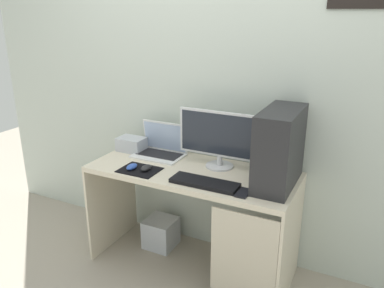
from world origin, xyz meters
name	(u,v)px	position (x,y,z in m)	size (l,w,h in m)	color
ground_plane	(192,264)	(0.00, 0.00, 0.00)	(8.00, 8.00, 0.00)	#9E9384
wall_back	(214,77)	(0.00, 0.33, 1.30)	(4.00, 0.05, 2.60)	beige
desk	(194,192)	(0.02, -0.01, 0.59)	(1.38, 0.58, 0.74)	beige
pc_tower	(280,148)	(0.56, 0.03, 0.97)	(0.21, 0.47, 0.46)	#232326
monitor	(220,138)	(0.14, 0.12, 0.94)	(0.57, 0.19, 0.38)	silver
laptop	(161,149)	(-0.33, 0.15, 0.79)	(0.35, 0.24, 0.24)	white
projector	(132,144)	(-0.57, 0.13, 0.79)	(0.20, 0.14, 0.10)	#B7BCC6
keyboard	(205,183)	(0.17, -0.17, 0.75)	(0.42, 0.14, 0.02)	black
mousepad	(140,170)	(-0.30, -0.16, 0.74)	(0.26, 0.20, 0.01)	black
mouse_left	(146,168)	(-0.26, -0.15, 0.76)	(0.06, 0.10, 0.03)	#232326
mouse_right	(132,167)	(-0.35, -0.18, 0.76)	(0.06, 0.10, 0.03)	#2D51B2
cell_phone	(243,193)	(0.42, -0.19, 0.74)	(0.07, 0.13, 0.01)	black
subwoofer	(161,233)	(-0.32, 0.11, 0.11)	(0.22, 0.22, 0.22)	#B7BCC6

